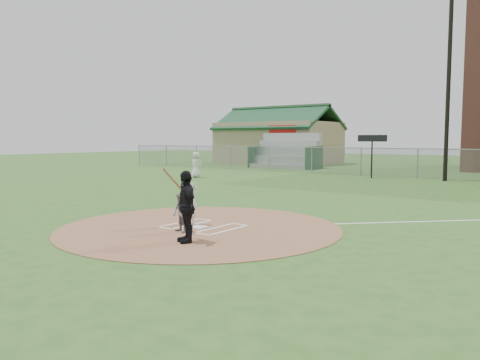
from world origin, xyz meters
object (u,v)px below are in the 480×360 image
Objects in this scene: catcher at (181,213)px; ondeck_player at (196,165)px; home_plate at (198,227)px; umpire at (186,207)px; batter_at_plate at (189,198)px.

ondeck_player reaches higher than catcher.
home_plate is 2.16m from umpire.
catcher is 1.18m from batter_at_plate.
catcher is at bearing -58.53° from batter_at_plate.
umpire is 20.27m from ondeck_player.
ondeck_player is (-12.43, 14.40, 0.31)m from catcher.
catcher is 19.03m from ondeck_player.
home_plate is 0.97m from batter_at_plate.
batter_at_plate is at bearing 134.26° from catcher.
batter_at_plate is at bearing 164.37° from home_plate.
umpire is 2.39m from batter_at_plate.
catcher is at bearing -84.13° from home_plate.
ondeck_player is at bearing 132.32° from home_plate.
umpire is 1.04× the size of batter_at_plate.
umpire reaches higher than catcher.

